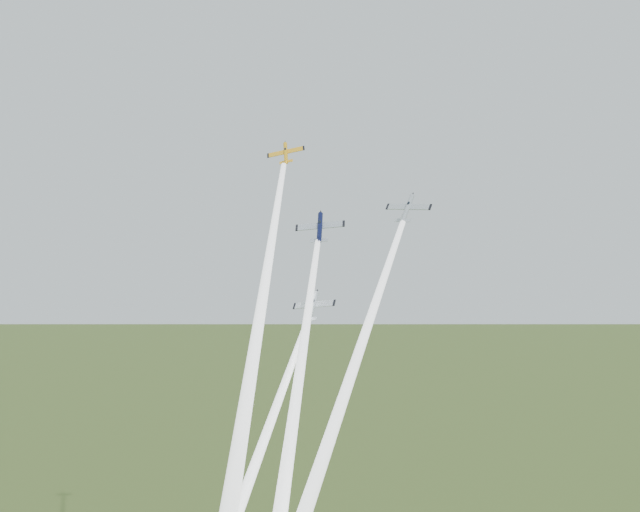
% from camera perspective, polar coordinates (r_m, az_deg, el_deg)
% --- Properties ---
extents(plane_yellow, '(9.17, 7.40, 6.99)m').
position_cam_1_polar(plane_yellow, '(144.60, -2.46, 7.34)').
color(plane_yellow, '#FFB116').
extents(smoke_trail_yellow, '(22.06, 45.77, 52.45)m').
position_cam_1_polar(smoke_trail_yellow, '(118.60, -4.35, -4.58)').
color(smoke_trail_yellow, white).
extents(plane_navy, '(10.85, 9.29, 7.83)m').
position_cam_1_polar(plane_navy, '(136.68, -0.02, 2.04)').
color(plane_navy, '#0C1238').
extents(smoke_trail_navy, '(20.60, 46.64, 52.77)m').
position_cam_1_polar(smoke_trail_navy, '(113.62, -1.96, -11.80)').
color(smoke_trail_navy, white).
extents(plane_silver_right, '(8.09, 6.74, 6.85)m').
position_cam_1_polar(plane_silver_right, '(133.94, 6.24, 3.39)').
color(plane_silver_right, silver).
extents(smoke_trail_silver_right, '(5.72, 50.96, 54.52)m').
position_cam_1_polar(smoke_trail_silver_right, '(111.24, 1.37, -10.91)').
color(smoke_trail_silver_right, white).
extents(plane_silver_low, '(8.25, 6.42, 6.77)m').
position_cam_1_polar(plane_silver_low, '(126.17, -0.50, -3.60)').
color(plane_silver_low, silver).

